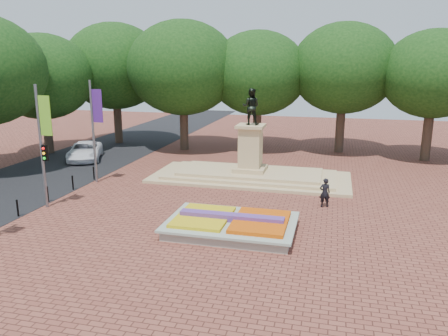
% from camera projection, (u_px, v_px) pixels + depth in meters
% --- Properties ---
extents(ground, '(90.00, 90.00, 0.00)m').
position_uv_depth(ground, '(222.00, 216.00, 23.76)').
color(ground, brown).
rests_on(ground, ground).
extents(asphalt_street, '(9.00, 90.00, 0.02)m').
position_uv_depth(asphalt_street, '(42.00, 176.00, 32.06)').
color(asphalt_street, black).
rests_on(asphalt_street, ground).
extents(flower_bed, '(6.30, 4.30, 0.91)m').
position_uv_depth(flower_bed, '(232.00, 224.00, 21.54)').
color(flower_bed, gray).
rests_on(flower_bed, ground).
extents(monument, '(14.00, 6.00, 6.40)m').
position_uv_depth(monument, '(250.00, 167.00, 31.07)').
color(monument, tan).
rests_on(monument, ground).
extents(tree_row_back, '(44.80, 8.80, 10.43)m').
position_uv_depth(tree_row_back, '(299.00, 79.00, 38.54)').
color(tree_row_back, '#36261D').
rests_on(tree_row_back, ground).
extents(banner_poles, '(0.88, 11.17, 7.00)m').
position_uv_depth(banner_poles, '(39.00, 142.00, 24.02)').
color(banner_poles, slate).
rests_on(banner_poles, ground).
extents(bollard_row, '(0.12, 13.12, 0.98)m').
position_uv_depth(bollard_row, '(33.00, 200.00, 24.79)').
color(bollard_row, black).
rests_on(bollard_row, ground).
extents(van, '(4.49, 5.97, 1.51)m').
position_uv_depth(van, '(85.00, 151.00, 37.14)').
color(van, white).
rests_on(van, ground).
extents(pedestrian, '(0.71, 0.55, 1.72)m').
position_uv_depth(pedestrian, '(325.00, 193.00, 25.06)').
color(pedestrian, black).
rests_on(pedestrian, ground).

